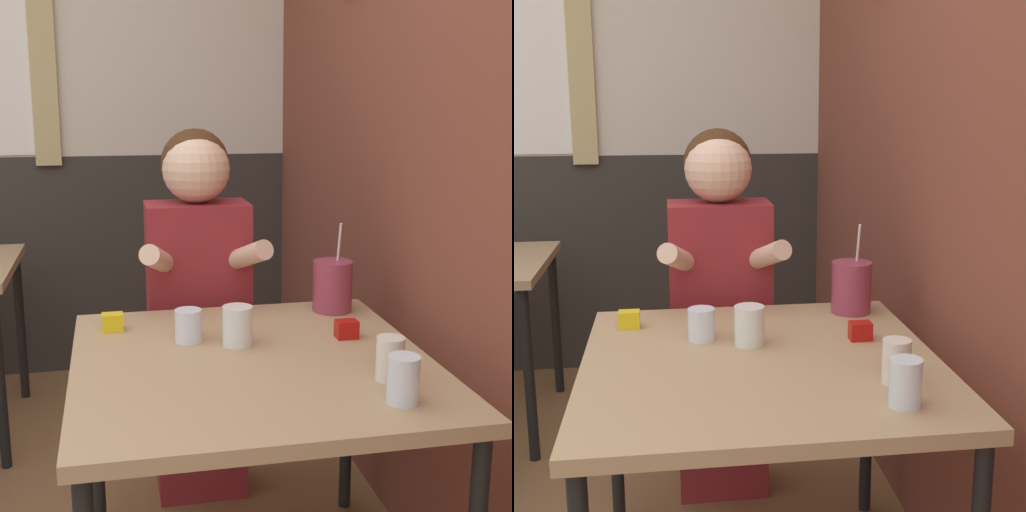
{
  "view_description": "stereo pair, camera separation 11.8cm",
  "coord_description": "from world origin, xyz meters",
  "views": [
    {
      "loc": [
        0.31,
        -1.29,
        1.37
      ],
      "look_at": [
        0.69,
        0.58,
        0.95
      ],
      "focal_mm": 50.0,
      "sensor_mm": 36.0,
      "label": 1
    },
    {
      "loc": [
        0.43,
        -1.32,
        1.37
      ],
      "look_at": [
        0.69,
        0.58,
        0.95
      ],
      "focal_mm": 50.0,
      "sensor_mm": 36.0,
      "label": 2
    }
  ],
  "objects": [
    {
      "name": "main_table",
      "position": [
        0.64,
        0.39,
        0.66
      ],
      "size": [
        0.9,
        0.94,
        0.73
      ],
      "color": "tan",
      "rests_on": "ground_plane"
    },
    {
      "name": "glass_by_brick",
      "position": [
        0.91,
        0.06,
        0.78
      ],
      "size": [
        0.07,
        0.07,
        0.11
      ],
      "color": "silver",
      "rests_on": "main_table"
    },
    {
      "name": "glass_center",
      "position": [
        0.63,
        0.5,
        0.78
      ],
      "size": [
        0.08,
        0.08,
        0.11
      ],
      "color": "silver",
      "rests_on": "main_table"
    },
    {
      "name": "back_wall",
      "position": [
        -0.01,
        2.33,
        1.36
      ],
      "size": [
        5.38,
        0.09,
        2.7
      ],
      "color": "beige",
      "rests_on": "ground_plane"
    },
    {
      "name": "condiment_mustard",
      "position": [
        0.3,
        0.69,
        0.75
      ],
      "size": [
        0.06,
        0.04,
        0.05
      ],
      "color": "yellow",
      "rests_on": "main_table"
    },
    {
      "name": "cocktail_pitcher",
      "position": [
        0.97,
        0.75,
        0.81
      ],
      "size": [
        0.12,
        0.12,
        0.28
      ],
      "color": "#99384C",
      "rests_on": "main_table"
    },
    {
      "name": "glass_far_side",
      "position": [
        0.93,
        0.18,
        0.78
      ],
      "size": [
        0.07,
        0.07,
        0.1
      ],
      "color": "silver",
      "rests_on": "main_table"
    },
    {
      "name": "condiment_ketchup",
      "position": [
        0.93,
        0.49,
        0.75
      ],
      "size": [
        0.06,
        0.04,
        0.05
      ],
      "color": "#B7140F",
      "rests_on": "main_table"
    },
    {
      "name": "glass_near_pitcher",
      "position": [
        0.5,
        0.55,
        0.77
      ],
      "size": [
        0.07,
        0.07,
        0.09
      ],
      "color": "silver",
      "rests_on": "main_table"
    },
    {
      "name": "brick_wall_right",
      "position": [
        1.22,
        1.15,
        1.35
      ],
      "size": [
        0.08,
        4.3,
        2.7
      ],
      "color": "brown",
      "rests_on": "ground_plane"
    },
    {
      "name": "person_seated",
      "position": [
        0.59,
        1.03,
        0.69
      ],
      "size": [
        0.42,
        0.42,
        1.28
      ],
      "color": "maroon",
      "rests_on": "ground_plane"
    }
  ]
}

